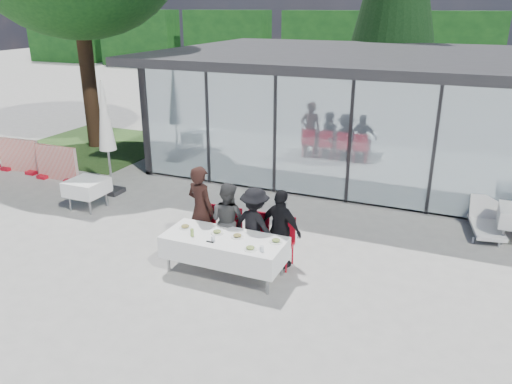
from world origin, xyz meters
TOP-DOWN VIEW (x-y plane):
  - ground at (0.00, 0.00)m, footprint 90.00×90.00m
  - pavilion at (2.00, 8.16)m, footprint 14.80×8.80m
  - treeline at (-2.00, 28.00)m, footprint 62.50×2.00m
  - dining_table at (-0.24, -0.33)m, footprint 2.26×0.96m
  - diner_a at (-1.07, 0.33)m, footprint 0.83×0.83m
  - diner_chair_a at (-1.07, 0.42)m, footprint 0.44×0.44m
  - diner_b at (-0.48, 0.33)m, footprint 0.88×0.88m
  - diner_chair_b at (-0.48, 0.42)m, footprint 0.44×0.44m
  - diner_c at (0.09, 0.33)m, footprint 1.22×1.22m
  - diner_chair_c at (0.09, 0.42)m, footprint 0.44×0.44m
  - diner_d at (0.63, 0.33)m, footprint 1.16×1.16m
  - diner_chair_d at (0.63, 0.42)m, footprint 0.44×0.44m
  - plate_a at (-1.09, -0.26)m, footprint 0.24×0.24m
  - plate_b at (-0.42, -0.24)m, footprint 0.24×0.24m
  - plate_c at (-0.01, -0.24)m, footprint 0.24×0.24m
  - plate_d at (0.71, -0.15)m, footprint 0.24×0.24m
  - plate_extra at (0.40, -0.60)m, footprint 0.24×0.24m
  - juice_bottle at (-0.79, -0.52)m, footprint 0.06×0.06m
  - drinking_glasses at (0.14, -0.57)m, footprint 1.02×0.09m
  - folded_eyeglasses at (-0.38, -0.61)m, footprint 0.14×0.03m
  - spare_table_left at (-4.75, 1.23)m, footprint 0.86×0.86m
  - market_umbrella at (-4.90, 2.33)m, footprint 0.50×0.50m
  - lounger at (4.25, 3.56)m, footprint 0.81×1.41m
  - grass_patch at (-8.50, 6.00)m, footprint 5.00×5.00m

SIDE VIEW (x-z plane):
  - ground at x=0.00m, z-range 0.00..0.00m
  - grass_patch at x=-8.50m, z-range 0.00..0.02m
  - lounger at x=4.25m, z-range -0.10..0.62m
  - diner_chair_a at x=-1.07m, z-range 0.05..1.03m
  - diner_chair_b at x=-0.48m, z-range 0.05..1.03m
  - diner_chair_c at x=0.09m, z-range 0.05..1.03m
  - diner_chair_d at x=0.63m, z-range 0.05..1.03m
  - dining_table at x=-0.24m, z-range 0.16..0.91m
  - spare_table_left at x=-4.75m, z-range 0.18..0.92m
  - folded_eyeglasses at x=-0.38m, z-range 0.75..0.76m
  - diner_c at x=0.09m, z-range 0.00..1.53m
  - diner_b at x=-0.48m, z-range 0.00..1.55m
  - plate_a at x=-1.09m, z-range 0.74..0.81m
  - plate_b at x=-0.42m, z-range 0.74..0.81m
  - plate_c at x=-0.01m, z-range 0.74..0.81m
  - plate_d at x=0.71m, z-range 0.74..0.81m
  - plate_extra at x=0.40m, z-range 0.74..0.81m
  - diner_d at x=0.63m, z-range 0.00..1.56m
  - drinking_glasses at x=0.14m, z-range 0.75..0.85m
  - juice_bottle at x=-0.79m, z-range 0.75..0.89m
  - diner_a at x=-1.07m, z-range 0.00..1.81m
  - market_umbrella at x=-4.90m, z-range 0.43..3.43m
  - pavilion at x=2.00m, z-range 0.43..3.87m
  - treeline at x=-2.00m, z-range 0.00..4.40m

